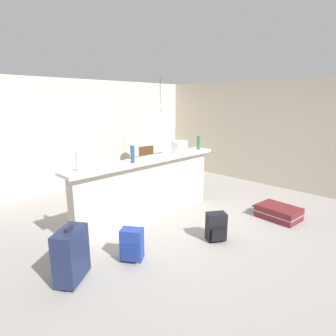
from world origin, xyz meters
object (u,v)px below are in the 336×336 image
object	(u,v)px
dining_chair_far_side	(144,162)
pendant_lamp	(160,106)
bottle_clear	(165,149)
bottle_white	(79,162)
suitcase_flat_maroon	(278,212)
dining_chair_near_partition	(175,170)
backpack_blue	(132,245)
bottle_blue	(133,154)
grocery_bag	(179,147)
suitcase_upright_navy	(71,254)
backpack_black	(216,227)
dining_table	(158,161)
bottle_green	(199,143)

from	to	relation	value
dining_chair_far_side	pendant_lamp	size ratio (longest dim) A/B	1.30
bottle_clear	dining_chair_far_side	size ratio (longest dim) A/B	0.24
bottle_white	suitcase_flat_maroon	world-z (taller)	bottle_white
pendant_lamp	suitcase_flat_maroon	bearing A→B (deg)	-86.31
dining_chair_near_partition	backpack_blue	xyz separation A→B (m)	(-2.39, -1.47, -0.31)
bottle_blue	grocery_bag	distance (m)	1.12
grocery_bag	suitcase_upright_navy	bearing A→B (deg)	-165.93
bottle_clear	backpack_black	xyz separation A→B (m)	(-0.21, -1.29, -0.99)
bottle_clear	dining_chair_near_partition	world-z (taller)	bottle_clear
pendant_lamp	backpack_blue	distance (m)	3.59
dining_chair_near_partition	suitcase_flat_maroon	size ratio (longest dim) A/B	1.09
dining_table	backpack_black	bearing A→B (deg)	-115.41
suitcase_flat_maroon	backpack_blue	distance (m)	2.75
grocery_bag	pendant_lamp	world-z (taller)	pendant_lamp
backpack_blue	grocery_bag	bearing A→B (deg)	23.64
pendant_lamp	suitcase_flat_maroon	size ratio (longest dim) A/B	0.84
grocery_bag	dining_chair_far_side	distance (m)	2.13
dining_chair_near_partition	dining_chair_far_side	bearing A→B (deg)	85.62
bottle_clear	pendant_lamp	bearing A→B (deg)	48.96
dining_chair_far_side	suitcase_upright_navy	xyz separation A→B (m)	(-3.23, -2.49, -0.19)
grocery_bag	pendant_lamp	distance (m)	1.61
bottle_green	backpack_blue	bearing A→B (deg)	-161.80
dining_chair_far_side	suitcase_upright_navy	distance (m)	4.09
pendant_lamp	dining_table	bearing A→B (deg)	129.62
bottle_white	dining_chair_near_partition	distance (m)	2.80
bottle_green	dining_chair_far_side	distance (m)	2.02
bottle_blue	dining_table	size ratio (longest dim) A/B	0.24
bottle_blue	suitcase_upright_navy	xyz separation A→B (m)	(-1.37, -0.57, -0.89)
suitcase_flat_maroon	grocery_bag	bearing A→B (deg)	120.25
bottle_blue	backpack_blue	bearing A→B (deg)	-130.76
bottle_blue	bottle_clear	distance (m)	0.81
pendant_lamp	suitcase_upright_navy	size ratio (longest dim) A/B	1.07
bottle_white	bottle_clear	size ratio (longest dim) A/B	1.19
bottle_green	dining_chair_near_partition	size ratio (longest dim) A/B	0.29
bottle_blue	suitcase_flat_maroon	distance (m)	2.75
bottle_white	dining_chair_far_side	xyz separation A→B (m)	(2.71, 1.82, -0.70)
bottle_clear	dining_table	size ratio (longest dim) A/B	0.20
grocery_bag	backpack_black	world-z (taller)	grocery_bag
dining_chair_near_partition	backpack_black	size ratio (longest dim) A/B	2.21
suitcase_flat_maroon	backpack_black	world-z (taller)	backpack_black
suitcase_flat_maroon	backpack_black	xyz separation A→B (m)	(-1.42, 0.32, 0.09)
bottle_blue	backpack_blue	world-z (taller)	bottle_blue
dining_table	dining_chair_far_side	world-z (taller)	dining_chair_far_side
bottle_green	suitcase_flat_maroon	distance (m)	1.93
dining_chair_far_side	suitcase_flat_maroon	world-z (taller)	dining_chair_far_side
suitcase_flat_maroon	dining_chair_far_side	bearing A→B (deg)	92.49
pendant_lamp	suitcase_flat_maroon	xyz separation A→B (m)	(0.18, -2.80, -1.79)
dining_chair_far_side	pendant_lamp	bearing A→B (deg)	-92.95
dining_chair_far_side	suitcase_flat_maroon	bearing A→B (deg)	-87.51
bottle_green	dining_table	world-z (taller)	bottle_green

